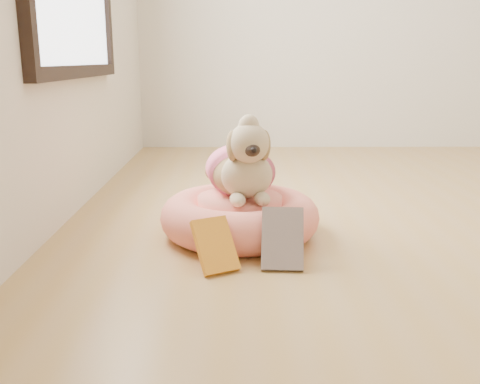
{
  "coord_description": "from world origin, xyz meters",
  "views": [
    {
      "loc": [
        -1.23,
        -2.27,
        0.73
      ],
      "look_at": [
        -1.2,
        -0.16,
        0.2
      ],
      "focal_mm": 40.0,
      "sensor_mm": 36.0,
      "label": 1
    }
  ],
  "objects_px": {
    "book_yellow": "(215,245)",
    "pet_bed": "(240,217)",
    "book_white": "(282,239)",
    "dog": "(242,154)"
  },
  "relations": [
    {
      "from": "book_yellow",
      "to": "book_white",
      "type": "bearing_deg",
      "value": -20.2
    },
    {
      "from": "pet_bed",
      "to": "book_white",
      "type": "xyz_separation_m",
      "value": [
        0.15,
        -0.35,
        0.02
      ]
    },
    {
      "from": "pet_bed",
      "to": "dog",
      "type": "bearing_deg",
      "value": 35.62
    },
    {
      "from": "pet_bed",
      "to": "book_white",
      "type": "relative_size",
      "value": 2.9
    },
    {
      "from": "pet_bed",
      "to": "dog",
      "type": "height_order",
      "value": "dog"
    },
    {
      "from": "dog",
      "to": "book_white",
      "type": "height_order",
      "value": "dog"
    },
    {
      "from": "dog",
      "to": "book_white",
      "type": "relative_size",
      "value": 2.12
    },
    {
      "from": "dog",
      "to": "book_white",
      "type": "xyz_separation_m",
      "value": [
        0.14,
        -0.35,
        -0.25
      ]
    },
    {
      "from": "book_yellow",
      "to": "pet_bed",
      "type": "bearing_deg",
      "value": 49.02
    },
    {
      "from": "book_yellow",
      "to": "book_white",
      "type": "height_order",
      "value": "book_white"
    }
  ]
}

